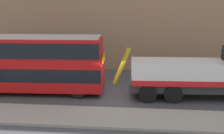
% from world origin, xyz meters
% --- Properties ---
extents(ground_plane, '(120.00, 120.00, 0.00)m').
position_xyz_m(ground_plane, '(0.00, 0.00, 0.00)').
color(ground_plane, '#424247').
extents(near_kerb, '(60.00, 2.80, 0.15)m').
position_xyz_m(near_kerb, '(0.00, -4.20, 0.07)').
color(near_kerb, gray).
rests_on(near_kerb, ground_plane).
extents(recovery_tow_truck, '(10.19, 3.03, 3.67)m').
position_xyz_m(recovery_tow_truck, '(5.89, -0.05, 1.76)').
color(recovery_tow_truck, '#2D2D2D').
rests_on(recovery_tow_truck, ground_plane).
extents(double_decker_bus, '(11.13, 3.03, 4.06)m').
position_xyz_m(double_decker_bus, '(-6.40, -0.07, 2.23)').
color(double_decker_bus, red).
rests_on(double_decker_bus, ground_plane).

